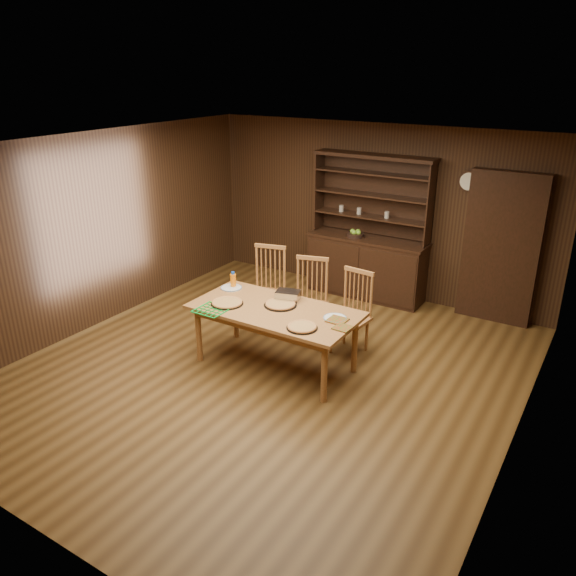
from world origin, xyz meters
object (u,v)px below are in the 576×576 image
Objects in this scene: dining_table at (275,315)px; chair_right at (353,309)px; chair_left at (268,284)px; juice_bottle at (233,280)px; chair_center at (310,296)px; china_hutch at (367,259)px.

dining_table is 1.06m from chair_right.
juice_bottle is (-0.11, -0.64, 0.24)m from chair_left.
chair_left is 1.07× the size of chair_right.
chair_left is 1.04× the size of chair_center.
china_hutch reaches higher than chair_right.
chair_left reaches higher than chair_center.
chair_center is (-0.03, -1.70, -0.02)m from china_hutch.
chair_center reaches higher than chair_right.
chair_left is at bearing -112.56° from china_hutch.
chair_left reaches higher than chair_right.
juice_bottle is (-1.42, -0.57, 0.28)m from chair_right.
dining_table is (0.01, -2.61, 0.08)m from china_hutch.
china_hutch is 1.85m from chair_right.
chair_center is at bearing -178.04° from chair_right.
chair_right is (0.61, -1.75, -0.03)m from china_hutch.
dining_table is 0.92m from chair_center.
chair_center reaches higher than juice_bottle.
china_hutch is at bearing 70.87° from juice_bottle.
china_hutch reaches higher than dining_table.
chair_left is 0.69m from juice_bottle.
chair_center is (0.67, -0.02, -0.02)m from chair_left.
chair_right reaches higher than juice_bottle.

